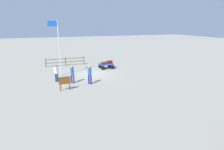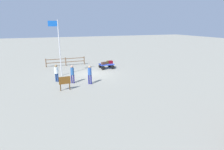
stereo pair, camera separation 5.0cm
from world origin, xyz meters
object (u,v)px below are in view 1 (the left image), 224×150
at_px(luggage_cart, 106,65).
at_px(suitcase_dark, 110,62).
at_px(suitcase_olive, 109,62).
at_px(worker_trailing, 56,72).
at_px(signboard, 65,82).
at_px(suitcase_grey, 104,63).
at_px(worker_supervisor, 72,73).
at_px(flagpole, 58,44).
at_px(worker_lead, 90,74).

relative_size(luggage_cart, suitcase_dark, 3.11).
bearing_deg(suitcase_dark, luggage_cart, 6.04).
bearing_deg(suitcase_olive, luggage_cart, 15.06).
xyz_separation_m(worker_trailing, signboard, (-0.44, 2.63, -0.22)).
relative_size(suitcase_grey, worker_supervisor, 0.39).
bearing_deg(signboard, flagpole, -90.87).
bearing_deg(worker_lead, suitcase_grey, -120.66).
bearing_deg(signboard, worker_supervisor, -117.34).
xyz_separation_m(suitcase_dark, suitcase_grey, (0.92, 0.26, -0.02)).
bearing_deg(signboard, luggage_cart, -132.95).
bearing_deg(worker_trailing, signboard, 99.55).
xyz_separation_m(worker_lead, worker_supervisor, (1.41, -0.80, -0.03)).
relative_size(worker_lead, flagpole, 0.30).
relative_size(worker_trailing, flagpole, 0.29).
height_order(suitcase_olive, suitcase_dark, suitcase_dark).
distance_m(suitcase_olive, worker_lead, 6.37).
xyz_separation_m(luggage_cart, flagpole, (5.48, 1.25, 2.87)).
xyz_separation_m(suitcase_dark, worker_trailing, (6.54, 3.40, 0.22)).
height_order(worker_lead, signboard, worker_lead).
height_order(luggage_cart, signboard, signboard).
bearing_deg(suitcase_dark, suitcase_olive, -21.69).
distance_m(luggage_cart, suitcase_dark, 0.64).
relative_size(luggage_cart, suitcase_olive, 2.64).
bearing_deg(worker_trailing, flagpole, -103.81).
bearing_deg(suitcase_olive, worker_supervisor, 40.77).
height_order(suitcase_dark, signboard, signboard).
bearing_deg(worker_supervisor, signboard, 62.66).
distance_m(suitcase_olive, flagpole, 6.56).
xyz_separation_m(luggage_cart, suitcase_olive, (-0.41, -0.11, 0.33)).
bearing_deg(flagpole, luggage_cart, -167.18).
height_order(suitcase_olive, worker_trailing, worker_trailing).
height_order(suitcase_dark, suitcase_grey, suitcase_dark).
distance_m(suitcase_olive, signboard, 8.52).
bearing_deg(suitcase_olive, flagpole, 12.98).
relative_size(suitcase_grey, worker_lead, 0.38).
bearing_deg(suitcase_dark, signboard, 44.65).
relative_size(luggage_cart, worker_supervisor, 1.02).
relative_size(suitcase_olive, suitcase_grey, 0.99).
distance_m(suitcase_grey, worker_lead, 5.68).
bearing_deg(flagpole, worker_supervisor, 104.75).
bearing_deg(luggage_cart, suitcase_dark, -173.96).
height_order(suitcase_grey, flagpole, flagpole).
bearing_deg(flagpole, suitcase_olive, -167.02).
bearing_deg(luggage_cart, worker_trailing, 29.11).
relative_size(flagpole, signboard, 4.87).
bearing_deg(worker_supervisor, flagpole, -75.25).
bearing_deg(suitcase_olive, suitcase_dark, 158.31).
distance_m(worker_trailing, signboard, 2.67).
height_order(worker_lead, worker_trailing, worker_lead).
distance_m(worker_supervisor, flagpole, 3.91).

